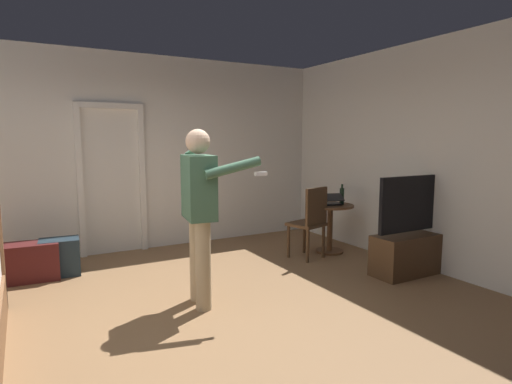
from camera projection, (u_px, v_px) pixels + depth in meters
ground_plane at (189, 322)px, 3.77m from camera, size 6.95×6.95×0.00m
wall_back at (119, 154)px, 6.01m from camera, size 6.56×0.12×2.85m
wall_right at (435, 156)px, 5.15m from camera, size 0.12×5.71×2.85m
doorway_frame at (112, 168)px, 5.90m from camera, size 0.93×0.08×2.13m
tv_flatscreen at (412, 245)px, 5.09m from camera, size 1.14×0.40×1.20m
side_table at (330, 220)px, 6.03m from camera, size 0.66×0.66×0.70m
laptop at (330, 202)px, 5.93m from camera, size 0.41×0.41×0.17m
bottle_on_table at (342, 196)px, 5.98m from camera, size 0.06×0.06×0.30m
wooden_chair at (311, 220)px, 5.69m from camera, size 0.51×0.51×0.99m
person_blue_shirt at (200, 204)px, 4.05m from camera, size 0.71×0.69×1.73m
suitcase_dark at (30, 262)px, 4.86m from camera, size 0.65×0.39×0.44m
suitcase_small at (60, 257)px, 5.04m from camera, size 0.47×0.36×0.44m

